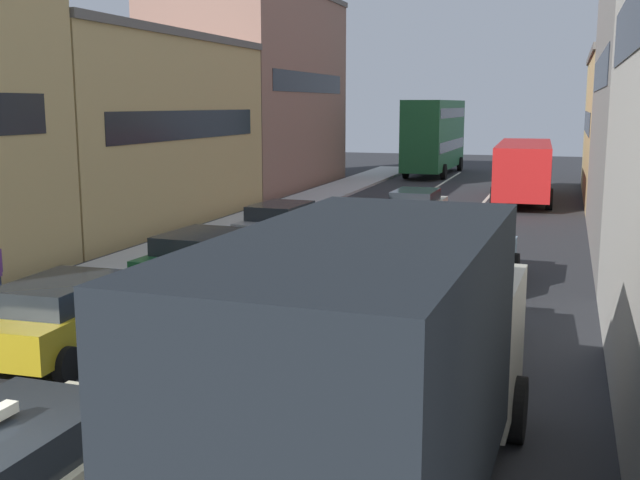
{
  "coord_description": "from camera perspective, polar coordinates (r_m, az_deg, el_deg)",
  "views": [
    {
      "loc": [
        5.51,
        -5.13,
        4.79
      ],
      "look_at": [
        0.0,
        12.0,
        1.6
      ],
      "focal_mm": 43.05,
      "sensor_mm": 36.0,
      "label": 1
    }
  ],
  "objects": [
    {
      "name": "wagon_left_lane_second",
      "position": [
        15.72,
        -18.34,
        -5.19
      ],
      "size": [
        2.19,
        4.36,
        1.49
      ],
      "rotation": [
        0.0,
        0.0,
        1.61
      ],
      "color": "#B29319",
      "rests_on": "ground"
    },
    {
      "name": "bus_far_queue_secondary",
      "position": [
        53.47,
        8.5,
        7.84
      ],
      "size": [
        2.93,
        10.54,
        5.06
      ],
      "rotation": [
        0.0,
        0.0,
        1.55
      ],
      "color": "#1E6033",
      "rests_on": "ground"
    },
    {
      "name": "coupe_centre_lane_fourth",
      "position": [
        24.56,
        4.94,
        0.66
      ],
      "size": [
        2.1,
        4.32,
        1.49
      ],
      "rotation": [
        0.0,
        0.0,
        1.56
      ],
      "color": "#A51E1E",
      "rests_on": "ground"
    },
    {
      "name": "sedan_centre_lane_fifth",
      "position": [
        30.45,
        7.15,
        2.44
      ],
      "size": [
        2.1,
        4.32,
        1.49
      ],
      "rotation": [
        0.0,
        0.0,
        1.56
      ],
      "color": "beige",
      "rests_on": "ground"
    },
    {
      "name": "sedan_left_lane_third",
      "position": [
        20.55,
        -8.75,
        -1.27
      ],
      "size": [
        2.23,
        4.38,
        1.49
      ],
      "rotation": [
        0.0,
        0.0,
        1.52
      ],
      "color": "#19592D",
      "rests_on": "ground"
    },
    {
      "name": "sedan_left_lane_fourth",
      "position": [
        26.11,
        -2.81,
        1.25
      ],
      "size": [
        2.23,
        4.38,
        1.49
      ],
      "rotation": [
        0.0,
        0.0,
        1.52
      ],
      "color": "gray",
      "rests_on": "ground"
    },
    {
      "name": "sedan_right_lane_behind_truck",
      "position": [
        15.29,
        9.83,
        -5.24
      ],
      "size": [
        2.21,
        4.37,
        1.49
      ],
      "rotation": [
        0.0,
        0.0,
        1.61
      ],
      "color": "silver",
      "rests_on": "ground"
    },
    {
      "name": "hatchback_centre_lane_third",
      "position": [
        19.3,
        0.98,
        -1.89
      ],
      "size": [
        2.3,
        4.41,
        1.49
      ],
      "rotation": [
        0.0,
        0.0,
        1.64
      ],
      "color": "black",
      "rests_on": "ground"
    },
    {
      "name": "lane_stripe_right",
      "position": [
        25.86,
        9.05,
        -0.74
      ],
      "size": [
        0.16,
        60.0,
        0.01
      ],
      "primitive_type": "cube",
      "color": "silver",
      "rests_on": "ground"
    },
    {
      "name": "sedan_centre_lane_second",
      "position": [
        14.12,
        -6.52,
        -6.44
      ],
      "size": [
        2.29,
        4.41,
        1.49
      ],
      "rotation": [
        0.0,
        0.0,
        1.5
      ],
      "color": "#194C8C",
      "rests_on": "ground"
    },
    {
      "name": "taxi_centre_lane_front",
      "position": [
        9.32,
        -21.82,
        -16.08
      ],
      "size": [
        2.1,
        4.32,
        1.66
      ],
      "rotation": [
        0.0,
        0.0,
        1.56
      ],
      "color": "beige",
      "rests_on": "ground"
    },
    {
      "name": "removalist_box_truck",
      "position": [
        8.52,
        4.59,
        -9.29
      ],
      "size": [
        2.89,
        7.77,
        3.58
      ],
      "rotation": [
        0.0,
        0.0,
        1.54
      ],
      "color": "#B7B29E",
      "rests_on": "ground"
    },
    {
      "name": "building_row_left",
      "position": [
        33.49,
        -13.89,
        9.59
      ],
      "size": [
        7.2,
        43.9,
        11.2
      ],
      "rotation": [
        0.0,
        0.0,
        1.57
      ],
      "color": "tan",
      "rests_on": "ground"
    },
    {
      "name": "lane_stripe_left",
      "position": [
        26.58,
        1.79,
        -0.32
      ],
      "size": [
        0.16,
        60.0,
        0.01
      ],
      "primitive_type": "cube",
      "color": "silver",
      "rests_on": "ground"
    },
    {
      "name": "bus_mid_queue_primary",
      "position": [
        39.77,
        14.91,
        5.35
      ],
      "size": [
        3.06,
        10.58,
        2.9
      ],
      "rotation": [
        0.0,
        0.0,
        1.6
      ],
      "color": "#B21919",
      "rests_on": "ground"
    },
    {
      "name": "wagon_right_lane_far",
      "position": [
        20.95,
        11.47,
        -1.14
      ],
      "size": [
        2.15,
        4.35,
        1.49
      ],
      "rotation": [
        0.0,
        0.0,
        1.54
      ],
      "color": "#759EB7",
      "rests_on": "ground"
    },
    {
      "name": "sidewalk_left",
      "position": [
        28.33,
        -7.97,
        0.37
      ],
      "size": [
        2.6,
        64.0,
        0.14
      ],
      "primitive_type": "cube",
      "color": "#B9B9B9",
      "rests_on": "ground"
    }
  ]
}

